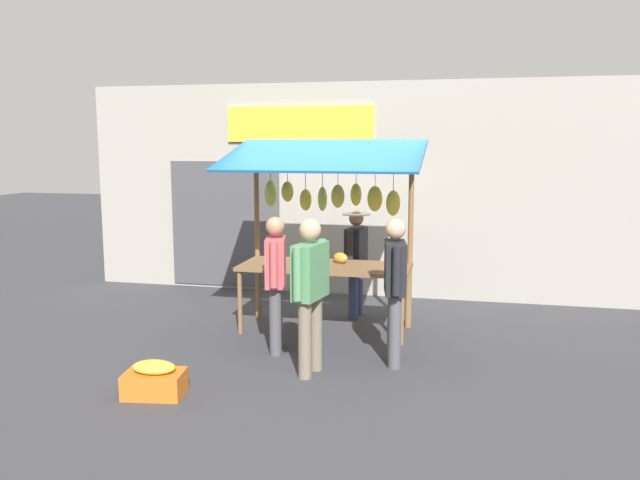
{
  "coord_description": "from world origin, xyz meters",
  "views": [
    {
      "loc": [
        -1.78,
        7.99,
        2.44
      ],
      "look_at": [
        0.0,
        0.3,
        1.25
      ],
      "focal_mm": 35.99,
      "sensor_mm": 36.0,
      "label": 1
    }
  ],
  "objects_px": {
    "market_stall": "(327,212)",
    "vendor_with_sunhat": "(356,256)",
    "shopper_in_grey_tee": "(310,285)",
    "shopper_in_striped_shirt": "(395,281)",
    "produce_crate_near": "(154,380)",
    "shopper_with_ponytail": "(276,275)"
  },
  "relations": [
    {
      "from": "market_stall",
      "to": "produce_crate_near",
      "type": "height_order",
      "value": "market_stall"
    },
    {
      "from": "shopper_in_grey_tee",
      "to": "produce_crate_near",
      "type": "bearing_deg",
      "value": 135.69
    },
    {
      "from": "vendor_with_sunhat",
      "to": "shopper_in_grey_tee",
      "type": "xyz_separation_m",
      "value": [
        0.08,
        2.36,
        0.1
      ]
    },
    {
      "from": "shopper_with_ponytail",
      "to": "shopper_in_striped_shirt",
      "type": "bearing_deg",
      "value": -108.18
    },
    {
      "from": "vendor_with_sunhat",
      "to": "shopper_with_ponytail",
      "type": "xyz_separation_m",
      "value": [
        0.65,
        1.72,
        0.05
      ]
    },
    {
      "from": "vendor_with_sunhat",
      "to": "market_stall",
      "type": "bearing_deg",
      "value": -14.85
    },
    {
      "from": "vendor_with_sunhat",
      "to": "produce_crate_near",
      "type": "relative_size",
      "value": 2.44
    },
    {
      "from": "vendor_with_sunhat",
      "to": "shopper_in_striped_shirt",
      "type": "xyz_separation_m",
      "value": [
        -0.75,
        1.84,
        0.07
      ]
    },
    {
      "from": "market_stall",
      "to": "shopper_in_striped_shirt",
      "type": "height_order",
      "value": "market_stall"
    },
    {
      "from": "market_stall",
      "to": "shopper_in_striped_shirt",
      "type": "distance_m",
      "value": 1.66
    },
    {
      "from": "shopper_in_grey_tee",
      "to": "produce_crate_near",
      "type": "xyz_separation_m",
      "value": [
        1.34,
        0.93,
        -0.81
      ]
    },
    {
      "from": "market_stall",
      "to": "produce_crate_near",
      "type": "relative_size",
      "value": 4.04
    },
    {
      "from": "market_stall",
      "to": "vendor_with_sunhat",
      "type": "xyz_separation_m",
      "value": [
        -0.27,
        -0.69,
        -0.69
      ]
    },
    {
      "from": "vendor_with_sunhat",
      "to": "shopper_with_ponytail",
      "type": "bearing_deg",
      "value": -14.55
    },
    {
      "from": "vendor_with_sunhat",
      "to": "produce_crate_near",
      "type": "bearing_deg",
      "value": -17.03
    },
    {
      "from": "shopper_with_ponytail",
      "to": "produce_crate_near",
      "type": "bearing_deg",
      "value": 140.86
    },
    {
      "from": "vendor_with_sunhat",
      "to": "shopper_in_grey_tee",
      "type": "relative_size",
      "value": 0.9
    },
    {
      "from": "vendor_with_sunhat",
      "to": "shopper_in_striped_shirt",
      "type": "bearing_deg",
      "value": 28.49
    },
    {
      "from": "shopper_in_striped_shirt",
      "to": "produce_crate_near",
      "type": "xyz_separation_m",
      "value": [
        2.17,
        1.45,
        -0.79
      ]
    },
    {
      "from": "market_stall",
      "to": "shopper_in_grey_tee",
      "type": "xyz_separation_m",
      "value": [
        -0.19,
        1.67,
        -0.59
      ]
    },
    {
      "from": "vendor_with_sunhat",
      "to": "shopper_with_ponytail",
      "type": "relative_size",
      "value": 0.94
    },
    {
      "from": "market_stall",
      "to": "vendor_with_sunhat",
      "type": "height_order",
      "value": "market_stall"
    }
  ]
}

